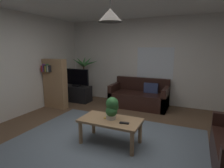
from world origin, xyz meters
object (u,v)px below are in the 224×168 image
bookshelf_corner (55,83)px  tv (76,77)px  coffee_table (110,123)px  potted_plant_on_table (112,108)px  potted_palm_corner (84,79)px  book_on_table_0 (109,118)px  couch_under_window (139,97)px  pendant_lamp (110,15)px  tv_stand (77,94)px  remote_on_table_0 (124,123)px

bookshelf_corner → tv: bearing=76.5°
coffee_table → bookshelf_corner: 2.65m
potted_plant_on_table → potted_palm_corner: (-2.15, 2.45, -0.02)m
potted_plant_on_table → book_on_table_0: bearing=-176.8°
bookshelf_corner → couch_under_window: bearing=26.1°
coffee_table → potted_plant_on_table: size_ratio=2.71×
coffee_table → pendant_lamp: pendant_lamp is taller
pendant_lamp → tv_stand: bearing=136.4°
coffee_table → pendant_lamp: 1.84m
bookshelf_corner → pendant_lamp: pendant_lamp is taller
tv_stand → pendant_lamp: bearing=-43.6°
coffee_table → tv: (-2.14, 2.01, 0.41)m
potted_plant_on_table → potted_palm_corner: bearing=131.3°
couch_under_window → potted_palm_corner: bearing=175.4°
book_on_table_0 → remote_on_table_0: size_ratio=0.91×
potted_palm_corner → pendant_lamp: bearing=-49.3°
coffee_table → potted_plant_on_table: potted_plant_on_table is taller
tv → bookshelf_corner: (-0.19, -0.77, -0.07)m
book_on_table_0 → remote_on_table_0: (0.34, -0.10, 0.00)m
remote_on_table_0 → tv_stand: bearing=41.3°
book_on_table_0 → couch_under_window: bearing=92.2°
book_on_table_0 → potted_plant_on_table: size_ratio=0.36×
book_on_table_0 → bookshelf_corner: 2.59m
book_on_table_0 → potted_palm_corner: size_ratio=0.10×
remote_on_table_0 → book_on_table_0: bearing=66.2°
potted_palm_corner → book_on_table_0: bearing=-49.6°
coffee_table → tv_stand: (-2.14, 2.03, -0.13)m
tv_stand → tv: tv is taller
bookshelf_corner → potted_plant_on_table: bearing=-27.4°
couch_under_window → tv: bearing=-171.4°
couch_under_window → pendant_lamp: pendant_lamp is taller
potted_plant_on_table → bookshelf_corner: 2.64m
coffee_table → potted_palm_corner: (-2.13, 2.47, 0.27)m
remote_on_table_0 → couch_under_window: bearing=2.4°
coffee_table → tv_stand: 2.95m
couch_under_window → tv: size_ratio=1.82×
tv → pendant_lamp: 3.26m
coffee_table → potted_palm_corner: potted_palm_corner is taller
coffee_table → book_on_table_0: size_ratio=7.45×
book_on_table_0 → pendant_lamp: size_ratio=0.31×
pendant_lamp → potted_plant_on_table: bearing=54.0°
coffee_table → tv: 2.96m
potted_plant_on_table → tv_stand: bearing=137.0°
potted_palm_corner → pendant_lamp: size_ratio=3.13×
remote_on_table_0 → pendant_lamp: size_ratio=0.34×
couch_under_window → coffee_table: 2.32m
potted_plant_on_table → potted_palm_corner: size_ratio=0.27×
tv → remote_on_table_0: bearing=-40.7°
couch_under_window → book_on_table_0: size_ratio=11.23×
remote_on_table_0 → potted_plant_on_table: size_ratio=0.40×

